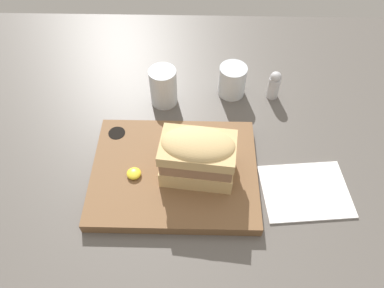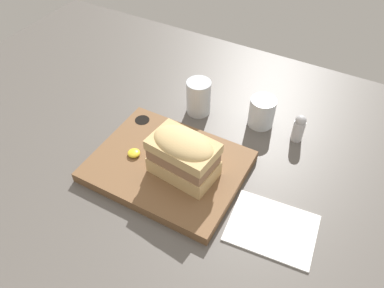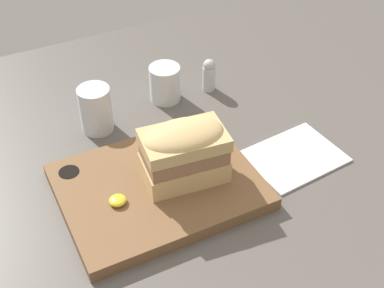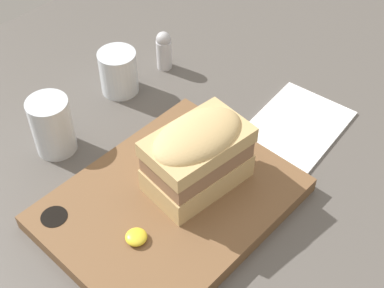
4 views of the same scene
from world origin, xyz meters
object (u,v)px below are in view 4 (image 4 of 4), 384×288
(napkin, at_px, (297,125))
(wine_glass, at_px, (119,73))
(serving_board, at_px, (171,204))
(water_glass, at_px, (53,129))
(sandwich, at_px, (197,154))
(salt_shaker, at_px, (164,50))

(napkin, bearing_deg, wine_glass, 115.87)
(serving_board, bearing_deg, wine_glass, 63.08)
(water_glass, height_order, napkin, water_glass)
(serving_board, distance_m, sandwich, 0.08)
(serving_board, height_order, napkin, serving_board)
(serving_board, height_order, wine_glass, wine_glass)
(napkin, height_order, salt_shaker, salt_shaker)
(water_glass, bearing_deg, salt_shaker, 5.06)
(napkin, bearing_deg, sandwich, 173.48)
(sandwich, relative_size, water_glass, 1.57)
(water_glass, height_order, salt_shaker, water_glass)
(wine_glass, distance_m, salt_shaker, 0.10)
(sandwich, height_order, salt_shaker, sandwich)
(sandwich, relative_size, napkin, 0.81)
(napkin, bearing_deg, water_glass, 140.34)
(sandwich, height_order, wine_glass, sandwich)
(sandwich, distance_m, wine_glass, 0.27)
(water_glass, bearing_deg, wine_glass, 11.71)
(serving_board, xyz_separation_m, wine_glass, (0.13, 0.25, 0.02))
(sandwich, bearing_deg, wine_glass, 72.70)
(serving_board, xyz_separation_m, napkin, (0.26, -0.03, -0.01))
(serving_board, bearing_deg, sandwich, -7.15)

